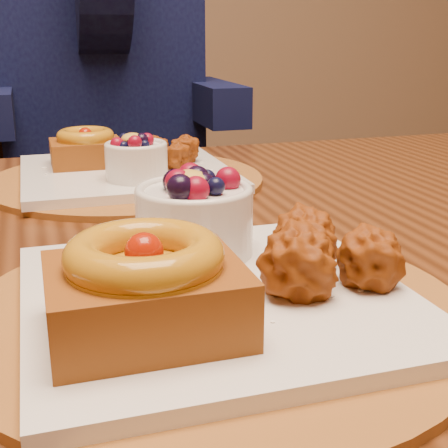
{
  "coord_description": "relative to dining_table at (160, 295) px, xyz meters",
  "views": [
    {
      "loc": [
        -0.18,
        -0.57,
        0.96
      ],
      "look_at": [
        -0.04,
        -0.11,
        0.81
      ],
      "focal_mm": 50.0,
      "sensor_mm": 36.0,
      "label": 1
    }
  ],
  "objects": [
    {
      "name": "dining_table",
      "position": [
        0.0,
        0.0,
        0.0
      ],
      "size": [
        1.6,
        0.9,
        0.76
      ],
      "color": "#361909",
      "rests_on": "ground"
    },
    {
      "name": "place_setting_near",
      "position": [
        -0.0,
        -0.21,
        0.11
      ],
      "size": [
        0.38,
        0.38,
        0.09
      ],
      "color": "brown",
      "rests_on": "dining_table"
    },
    {
      "name": "place_setting_far",
      "position": [
        -0.0,
        0.22,
        0.1
      ],
      "size": [
        0.38,
        0.38,
        0.08
      ],
      "color": "brown",
      "rests_on": "dining_table"
    },
    {
      "name": "chair_far",
      "position": [
        -0.03,
        0.67,
        -0.22
      ],
      "size": [
        0.48,
        0.48,
        0.83
      ],
      "rotation": [
        0.0,
        0.0,
        0.21
      ],
      "color": "black",
      "rests_on": "ground"
    },
    {
      "name": "diner",
      "position": [
        0.04,
        0.82,
        0.26
      ],
      "size": [
        0.54,
        0.51,
        0.88
      ],
      "rotation": [
        0.0,
        0.0,
        -0.34
      ],
      "color": "black",
      "rests_on": "ground"
    }
  ]
}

